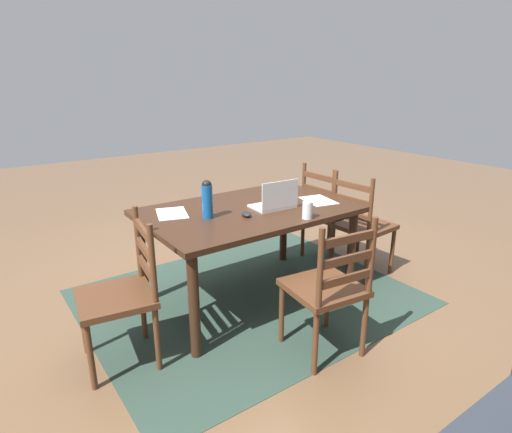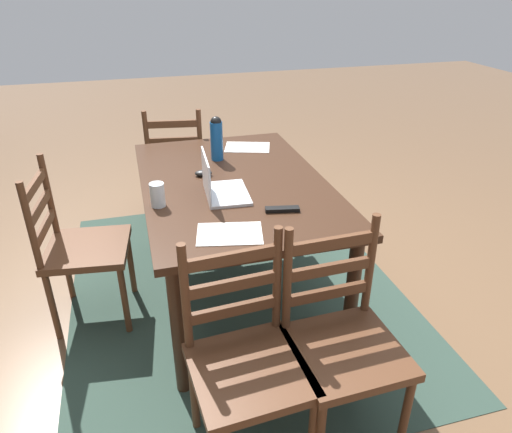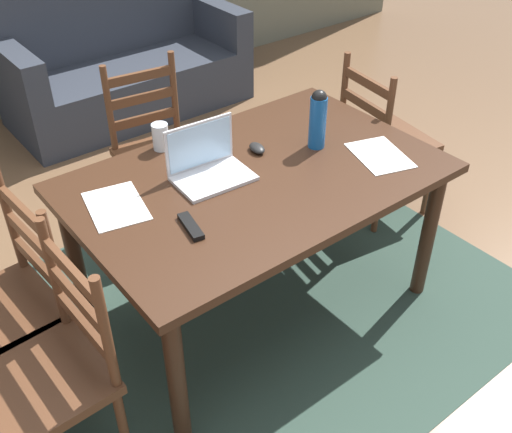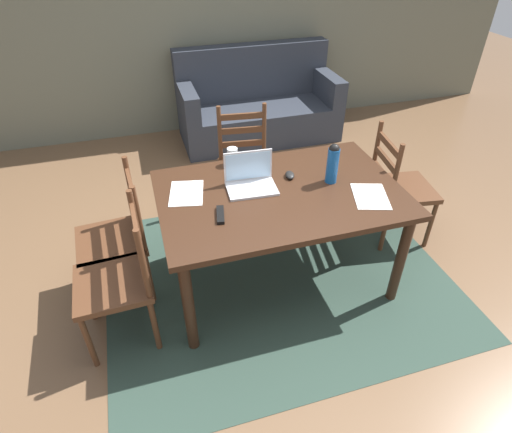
% 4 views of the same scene
% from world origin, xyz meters
% --- Properties ---
extents(ground_plane, '(14.00, 14.00, 0.00)m').
position_xyz_m(ground_plane, '(0.00, 0.00, 0.00)').
color(ground_plane, brown).
extents(area_rug, '(2.49, 2.03, 0.01)m').
position_xyz_m(area_rug, '(0.00, 0.00, 0.00)').
color(area_rug, '#2D4238').
rests_on(area_rug, ground).
extents(dining_table, '(1.58, 1.03, 0.76)m').
position_xyz_m(dining_table, '(0.00, 0.00, 0.67)').
color(dining_table, '#382114').
rests_on(dining_table, ground).
extents(chair_far_head, '(0.49, 0.49, 0.95)m').
position_xyz_m(chair_far_head, '(0.01, 0.88, 0.46)').
color(chair_far_head, '#56331E').
rests_on(chair_far_head, ground).
extents(chair_left_far, '(0.47, 0.47, 0.95)m').
position_xyz_m(chair_left_far, '(-1.08, 0.21, 0.46)').
color(chair_left_far, '#56331E').
rests_on(chair_left_far, ground).
extents(chair_left_near, '(0.46, 0.46, 0.95)m').
position_xyz_m(chair_left_near, '(-1.08, -0.20, 0.46)').
color(chair_left_near, '#56331E').
rests_on(chair_left_near, ground).
extents(chair_right_far, '(0.50, 0.50, 0.95)m').
position_xyz_m(chair_right_far, '(1.08, 0.21, 0.46)').
color(chair_right_far, '#56331E').
rests_on(chair_right_far, ground).
extents(couch, '(1.80, 0.80, 1.00)m').
position_xyz_m(couch, '(0.57, 2.38, 0.36)').
color(couch, '#2D333D').
rests_on(couch, ground).
extents(laptop, '(0.33, 0.24, 0.23)m').
position_xyz_m(laptop, '(-0.17, 0.12, 0.82)').
color(laptop, silver).
rests_on(laptop, dining_table).
extents(water_bottle, '(0.08, 0.08, 0.28)m').
position_xyz_m(water_bottle, '(0.36, 0.02, 0.91)').
color(water_bottle, '#145199').
rests_on(water_bottle, dining_table).
extents(drinking_glass, '(0.07, 0.07, 0.12)m').
position_xyz_m(drinking_glass, '(-0.21, 0.44, 0.82)').
color(drinking_glass, silver).
rests_on(drinking_glass, dining_table).
extents(computer_mouse, '(0.08, 0.11, 0.03)m').
position_xyz_m(computer_mouse, '(0.12, 0.15, 0.78)').
color(computer_mouse, black).
rests_on(computer_mouse, dining_table).
extents(tv_remote, '(0.08, 0.18, 0.02)m').
position_xyz_m(tv_remote, '(-0.43, -0.15, 0.77)').
color(tv_remote, black).
rests_on(tv_remote, dining_table).
extents(paper_stack_left, '(0.27, 0.33, 0.00)m').
position_xyz_m(paper_stack_left, '(-0.59, 0.16, 0.76)').
color(paper_stack_left, white).
rests_on(paper_stack_left, dining_table).
extents(paper_stack_right, '(0.29, 0.35, 0.00)m').
position_xyz_m(paper_stack_right, '(0.53, -0.22, 0.76)').
color(paper_stack_right, white).
rests_on(paper_stack_right, dining_table).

